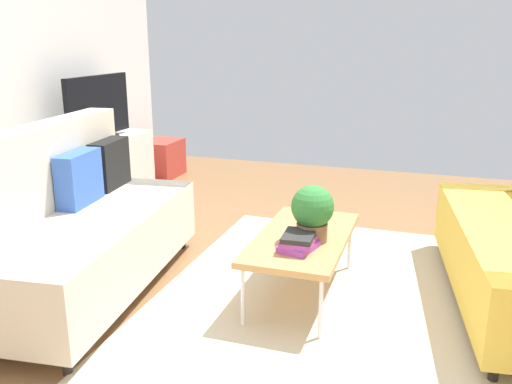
# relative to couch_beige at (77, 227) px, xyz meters

# --- Properties ---
(ground_plane) EXTENTS (7.68, 7.68, 0.00)m
(ground_plane) POSITION_rel_couch_beige_xyz_m (0.23, -1.41, -0.45)
(ground_plane) COLOR brown
(area_rug) EXTENTS (2.90, 2.20, 0.01)m
(area_rug) POSITION_rel_couch_beige_xyz_m (0.34, -1.62, -0.44)
(area_rug) COLOR beige
(area_rug) RESTS_ON ground_plane
(couch_beige) EXTENTS (1.98, 1.05, 1.10)m
(couch_beige) POSITION_rel_couch_beige_xyz_m (0.00, 0.00, 0.00)
(couch_beige) COLOR beige
(couch_beige) RESTS_ON ground_plane
(coffee_table) EXTENTS (1.10, 0.56, 0.42)m
(coffee_table) POSITION_rel_couch_beige_xyz_m (0.39, -1.42, -0.05)
(coffee_table) COLOR #B7844C
(coffee_table) RESTS_ON ground_plane
(tv_console) EXTENTS (1.40, 0.44, 0.64)m
(tv_console) POSITION_rel_couch_beige_xyz_m (1.83, 1.05, -0.13)
(tv_console) COLOR silver
(tv_console) RESTS_ON ground_plane
(tv) EXTENTS (1.00, 0.20, 0.64)m
(tv) POSITION_rel_couch_beige_xyz_m (1.83, 1.03, 0.51)
(tv) COLOR black
(tv) RESTS_ON tv_console
(storage_trunk) EXTENTS (0.52, 0.40, 0.44)m
(storage_trunk) POSITION_rel_couch_beige_xyz_m (2.93, 0.95, -0.23)
(storage_trunk) COLOR #B2382D
(storage_trunk) RESTS_ON ground_plane
(potted_plant) EXTENTS (0.27, 0.27, 0.36)m
(potted_plant) POSITION_rel_couch_beige_xyz_m (0.32, -1.50, 0.17)
(potted_plant) COLOR brown
(potted_plant) RESTS_ON coffee_table
(table_book_0) EXTENTS (0.28, 0.23, 0.04)m
(table_book_0) POSITION_rel_couch_beige_xyz_m (0.15, -1.45, -0.01)
(table_book_0) COLOR purple
(table_book_0) RESTS_ON coffee_table
(table_book_1) EXTENTS (0.25, 0.19, 0.03)m
(table_book_1) POSITION_rel_couch_beige_xyz_m (0.15, -1.45, 0.03)
(table_book_1) COLOR purple
(table_book_1) RESTS_ON table_book_0
(table_book_2) EXTENTS (0.25, 0.19, 0.03)m
(table_book_2) POSITION_rel_couch_beige_xyz_m (0.15, -1.45, 0.06)
(table_book_2) COLOR #262626
(table_book_2) RESTS_ON table_book_1
(vase_0) EXTENTS (0.08, 0.08, 0.19)m
(vase_0) POSITION_rel_couch_beige_xyz_m (1.25, 1.10, 0.29)
(vase_0) COLOR #33B29E
(vase_0) RESTS_ON tv_console
(bottle_0) EXTENTS (0.04, 0.04, 0.17)m
(bottle_0) POSITION_rel_couch_beige_xyz_m (1.40, 1.01, 0.28)
(bottle_0) COLOR #3F8C4C
(bottle_0) RESTS_ON tv_console
(bottle_1) EXTENTS (0.04, 0.04, 0.15)m
(bottle_1) POSITION_rel_couch_beige_xyz_m (1.49, 1.01, 0.27)
(bottle_1) COLOR purple
(bottle_1) RESTS_ON tv_console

